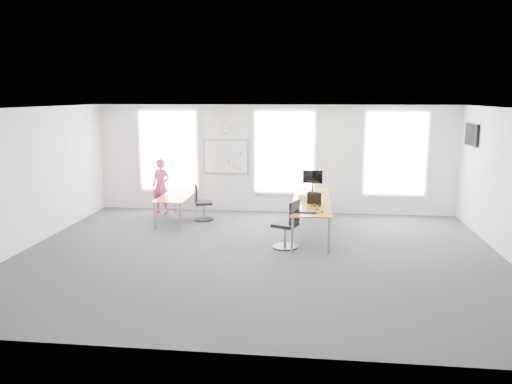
# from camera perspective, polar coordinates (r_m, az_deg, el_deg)

# --- Properties ---
(floor) EXTENTS (10.00, 10.00, 0.00)m
(floor) POSITION_cam_1_polar(r_m,az_deg,el_deg) (10.37, 0.21, -7.26)
(floor) COLOR #27262B
(floor) RESTS_ON ground
(ceiling) EXTENTS (10.00, 10.00, 0.00)m
(ceiling) POSITION_cam_1_polar(r_m,az_deg,el_deg) (9.85, 0.22, 9.55)
(ceiling) COLOR silver
(ceiling) RESTS_ON ground
(wall_back) EXTENTS (10.00, 0.00, 10.00)m
(wall_back) POSITION_cam_1_polar(r_m,az_deg,el_deg) (13.94, 2.04, 3.77)
(wall_back) COLOR silver
(wall_back) RESTS_ON ground
(wall_front) EXTENTS (10.00, 0.00, 10.00)m
(wall_front) POSITION_cam_1_polar(r_m,az_deg,el_deg) (6.14, -3.94, -5.54)
(wall_front) COLOR silver
(wall_front) RESTS_ON ground
(wall_left) EXTENTS (0.00, 10.00, 10.00)m
(wall_left) POSITION_cam_1_polar(r_m,az_deg,el_deg) (11.66, -25.02, 1.33)
(wall_left) COLOR silver
(wall_left) RESTS_ON ground
(window_left) EXTENTS (1.60, 0.06, 2.20)m
(window_left) POSITION_cam_1_polar(r_m,az_deg,el_deg) (14.44, -9.96, 4.66)
(window_left) COLOR white
(window_left) RESTS_ON wall_back
(window_mid) EXTENTS (1.60, 0.06, 2.20)m
(window_mid) POSITION_cam_1_polar(r_m,az_deg,el_deg) (13.87, 3.27, 4.56)
(window_mid) COLOR white
(window_mid) RESTS_ON wall_back
(window_right) EXTENTS (1.60, 0.06, 2.20)m
(window_right) POSITION_cam_1_polar(r_m,az_deg,el_deg) (14.02, 15.64, 4.24)
(window_right) COLOR white
(window_right) RESTS_ON wall_back
(desk_right) EXTENTS (0.88, 3.29, 0.80)m
(desk_right) POSITION_cam_1_polar(r_m,az_deg,el_deg) (11.91, 6.34, -1.19)
(desk_right) COLOR #AA7015
(desk_right) RESTS_ON ground
(desk_left) EXTENTS (0.76, 1.90, 0.69)m
(desk_left) POSITION_cam_1_polar(r_m,az_deg,el_deg) (13.19, -9.02, -0.58)
(desk_left) COLOR #AA7015
(desk_left) RESTS_ON ground
(chair_right) EXTENTS (0.62, 0.62, 1.05)m
(chair_right) POSITION_cam_1_polar(r_m,az_deg,el_deg) (10.77, 3.65, -4.04)
(chair_right) COLOR black
(chair_right) RESTS_ON ground
(chair_left) EXTENTS (0.55, 0.55, 0.97)m
(chair_left) POSITION_cam_1_polar(r_m,az_deg,el_deg) (13.21, -6.25, -1.42)
(chair_left) COLOR black
(chair_left) RESTS_ON ground
(person) EXTENTS (0.64, 0.51, 1.55)m
(person) POSITION_cam_1_polar(r_m,az_deg,el_deg) (14.02, -10.80, 0.63)
(person) COLOR #D53078
(person) RESTS_ON ground
(whiteboard) EXTENTS (1.20, 0.03, 0.90)m
(whiteboard) POSITION_cam_1_polar(r_m,az_deg,el_deg) (14.08, -3.47, 4.04)
(whiteboard) COLOR white
(whiteboard) RESTS_ON wall_back
(wall_clock) EXTENTS (0.30, 0.04, 0.30)m
(wall_clock) POSITION_cam_1_polar(r_m,az_deg,el_deg) (14.00, -3.51, 7.29)
(wall_clock) COLOR gray
(wall_clock) RESTS_ON wall_back
(tv) EXTENTS (0.06, 0.90, 0.55)m
(tv) POSITION_cam_1_polar(r_m,az_deg,el_deg) (13.39, 23.44, 6.03)
(tv) COLOR black
(tv) RESTS_ON wall_right
(keyboard) EXTENTS (0.47, 0.19, 0.02)m
(keyboard) POSITION_cam_1_polar(r_m,az_deg,el_deg) (10.63, 5.73, -2.30)
(keyboard) COLOR black
(keyboard) RESTS_ON desk_right
(mouse) EXTENTS (0.09, 0.12, 0.04)m
(mouse) POSITION_cam_1_polar(r_m,az_deg,el_deg) (10.67, 7.58, -2.24)
(mouse) COLOR black
(mouse) RESTS_ON desk_right
(lens_cap) EXTENTS (0.08, 0.08, 0.01)m
(lens_cap) POSITION_cam_1_polar(r_m,az_deg,el_deg) (10.95, 7.02, -1.98)
(lens_cap) COLOR black
(lens_cap) RESTS_ON desk_right
(headphones) EXTENTS (0.16, 0.09, 0.09)m
(headphones) POSITION_cam_1_polar(r_m,az_deg,el_deg) (11.19, 6.96, -1.49)
(headphones) COLOR black
(headphones) RESTS_ON desk_right
(laptop_sleeve) EXTENTS (0.34, 0.27, 0.27)m
(laptop_sleeve) POSITION_cam_1_polar(r_m,az_deg,el_deg) (11.43, 6.66, -0.76)
(laptop_sleeve) COLOR black
(laptop_sleeve) RESTS_ON desk_right
(paper_stack) EXTENTS (0.37, 0.32, 0.11)m
(paper_stack) POSITION_cam_1_polar(r_m,az_deg,el_deg) (11.97, 5.76, -0.59)
(paper_stack) COLOR beige
(paper_stack) RESTS_ON desk_right
(monitor) EXTENTS (0.51, 0.21, 0.57)m
(monitor) POSITION_cam_1_polar(r_m,az_deg,el_deg) (12.84, 6.48, 1.49)
(monitor) COLOR black
(monitor) RESTS_ON desk_right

